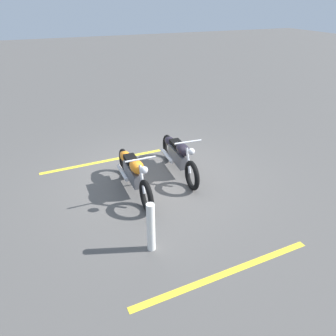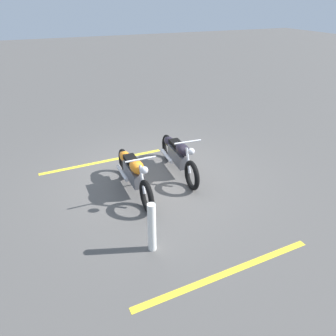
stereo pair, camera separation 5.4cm
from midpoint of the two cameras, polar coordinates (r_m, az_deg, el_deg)
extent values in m
plane|color=#514F4C|center=(7.74, -2.28, -1.40)|extent=(60.00, 60.00, 0.00)
torus|color=black|center=(6.38, -3.59, -4.98)|extent=(0.67, 0.11, 0.67)
torus|color=black|center=(7.68, -7.48, 0.95)|extent=(0.67, 0.11, 0.67)
cube|color=#59595E|center=(7.02, -5.88, -0.96)|extent=(0.84, 0.22, 0.32)
ellipsoid|color=orange|center=(6.65, -5.30, 0.25)|extent=(0.52, 0.28, 0.24)
ellipsoid|color=orange|center=(7.44, -7.25, 1.97)|extent=(0.56, 0.24, 0.22)
cube|color=black|center=(7.00, -6.31, 1.53)|extent=(0.44, 0.24, 0.09)
cylinder|color=silver|center=(6.43, -4.35, -2.00)|extent=(0.27, 0.06, 0.56)
cylinder|color=silver|center=(6.27, -4.63, 1.56)|extent=(0.04, 0.62, 0.04)
sphere|color=silver|center=(6.17, -3.99, -0.37)|extent=(0.15, 0.15, 0.15)
cylinder|color=silver|center=(7.40, -7.78, -0.84)|extent=(0.70, 0.09, 0.09)
torus|color=black|center=(7.09, 4.47, -1.33)|extent=(0.68, 0.15, 0.67)
torus|color=black|center=(8.38, 0.24, 3.64)|extent=(0.68, 0.15, 0.67)
cube|color=#59595E|center=(7.73, 2.06, 2.08)|extent=(0.85, 0.27, 0.32)
ellipsoid|color=black|center=(7.38, 2.85, 3.30)|extent=(0.53, 0.31, 0.24)
ellipsoid|color=black|center=(8.15, 0.62, 4.63)|extent=(0.57, 0.27, 0.22)
cube|color=black|center=(7.72, 1.74, 4.35)|extent=(0.45, 0.26, 0.09)
cylinder|color=silver|center=(7.16, 3.82, 1.34)|extent=(0.27, 0.07, 0.56)
cylinder|color=silver|center=(7.02, 3.77, 4.61)|extent=(0.07, 0.62, 0.04)
sphere|color=silver|center=(6.91, 4.37, 2.91)|extent=(0.15, 0.15, 0.15)
cylinder|color=silver|center=(8.09, 0.09, 2.10)|extent=(0.70, 0.13, 0.09)
cylinder|color=white|center=(5.40, -2.75, -10.43)|extent=(0.14, 0.14, 0.92)
cube|color=yellow|center=(8.57, -11.06, 1.18)|extent=(0.27, 3.20, 0.01)
cube|color=yellow|center=(5.37, 10.47, -17.80)|extent=(0.27, 3.20, 0.01)
camera|label=1|loc=(0.03, 90.23, -0.12)|focal=34.54mm
camera|label=2|loc=(0.03, -89.77, 0.12)|focal=34.54mm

